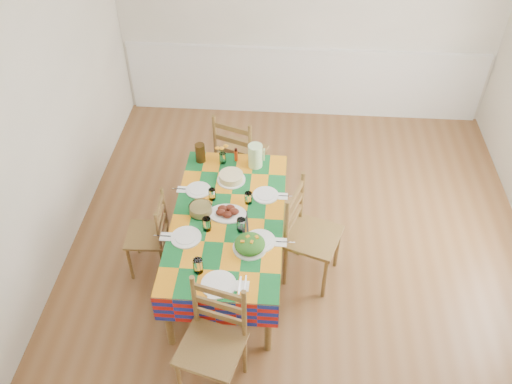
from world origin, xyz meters
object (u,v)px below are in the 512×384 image
at_px(dining_table, 228,223).
at_px(chair_right, 309,235).
at_px(tea_pitcher, 200,153).
at_px(chair_near, 213,343).
at_px(meat_platter, 227,212).
at_px(chair_far, 239,155).
at_px(green_pitcher, 255,156).
at_px(chair_left, 151,235).

distance_m(dining_table, chair_right, 0.72).
xyz_separation_m(tea_pitcher, chair_near, (0.36, -1.88, -0.29)).
height_order(meat_platter, chair_far, chair_far).
xyz_separation_m(green_pitcher, tea_pitcher, (-0.53, 0.03, -0.02)).
bearing_deg(chair_left, green_pitcher, 126.25).
xyz_separation_m(chair_near, chair_far, (-0.03, 2.24, 0.00)).
relative_size(green_pitcher, chair_right, 0.23).
relative_size(green_pitcher, chair_far, 0.23).
xyz_separation_m(dining_table, chair_right, (0.71, 0.02, -0.11)).
relative_size(meat_platter, chair_far, 0.33).
bearing_deg(chair_near, tea_pitcher, 115.71).
bearing_deg(tea_pitcher, dining_table, -65.15).
height_order(chair_left, chair_right, chair_right).
distance_m(green_pitcher, chair_right, 0.93).
bearing_deg(chair_far, tea_pitcher, 67.88).
bearing_deg(dining_table, chair_left, 179.86).
height_order(green_pitcher, chair_near, chair_near).
bearing_deg(green_pitcher, tea_pitcher, 176.51).
relative_size(chair_far, chair_left, 1.21).
bearing_deg(chair_right, tea_pitcher, 73.57).
relative_size(meat_platter, green_pitcher, 1.42).
bearing_deg(chair_left, chair_right, 88.03).
xyz_separation_m(chair_far, chair_left, (-0.70, -1.12, -0.09)).
distance_m(tea_pitcher, chair_near, 1.93).
bearing_deg(chair_near, meat_platter, 105.88).
bearing_deg(chair_right, chair_left, 109.07).
distance_m(green_pitcher, chair_near, 1.88).
relative_size(chair_left, chair_right, 0.82).
relative_size(green_pitcher, tea_pitcher, 1.23).
height_order(green_pitcher, chair_right, chair_right).
bearing_deg(dining_table, meat_platter, 106.33).
height_order(dining_table, chair_right, chair_right).
distance_m(meat_platter, tea_pitcher, 0.80).
distance_m(tea_pitcher, chair_right, 1.32).
xyz_separation_m(chair_left, chair_right, (1.42, 0.01, 0.09)).
bearing_deg(tea_pitcher, chair_right, -34.96).
height_order(dining_table, green_pitcher, green_pitcher).
bearing_deg(chair_left, chair_near, 30.38).
xyz_separation_m(meat_platter, chair_right, (0.72, -0.02, -0.22)).
xyz_separation_m(green_pitcher, chair_right, (0.53, -0.71, -0.31)).
bearing_deg(green_pitcher, chair_right, -53.40).
relative_size(tea_pitcher, chair_near, 0.19).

